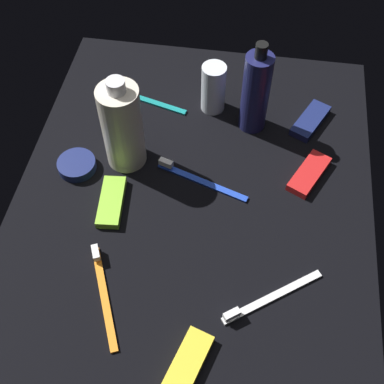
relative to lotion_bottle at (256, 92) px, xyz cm
name	(u,v)px	position (x,y,z in cm)	size (l,w,h in cm)	color
ground_plane	(192,204)	(-20.44, 8.91, -9.28)	(84.00, 64.00, 1.20)	black
lotion_bottle	(256,92)	(0.00, 0.00, 0.00)	(5.24, 5.24, 19.60)	#1C1E50
bodywash_bottle	(122,126)	(-12.32, 22.59, 0.12)	(7.34, 7.34, 19.34)	silver
deodorant_stick	(213,88)	(3.60, 8.29, -3.44)	(4.83, 4.83, 10.48)	silver
toothbrush_white	(267,299)	(-37.29, -5.50, -8.07)	(11.50, 15.30, 2.10)	white
toothbrush_orange	(103,290)	(-39.66, 20.22, -8.07)	(16.94, 8.41, 2.10)	orange
toothbrush_blue	(197,178)	(-15.55, 8.80, -8.07)	(6.82, 17.46, 2.10)	blue
toothbrush_teal	(141,97)	(3.60, 23.23, -8.07)	(5.95, 17.67, 2.10)	teal
snack_bar_yellow	(187,365)	(-49.23, 5.22, -7.93)	(10.40, 4.00, 1.50)	yellow
snack_bar_lime	(111,202)	(-23.13, 22.94, -7.93)	(10.40, 4.00, 1.50)	#8CD133
snack_bar_red	(309,174)	(-11.53, -11.56, -7.93)	(10.40, 4.00, 1.50)	red
snack_bar_navy	(310,121)	(2.05, -11.59, -7.93)	(10.40, 4.00, 1.50)	navy
cream_tin_left	(77,165)	(-16.10, 31.28, -7.76)	(7.10, 7.10, 1.83)	navy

